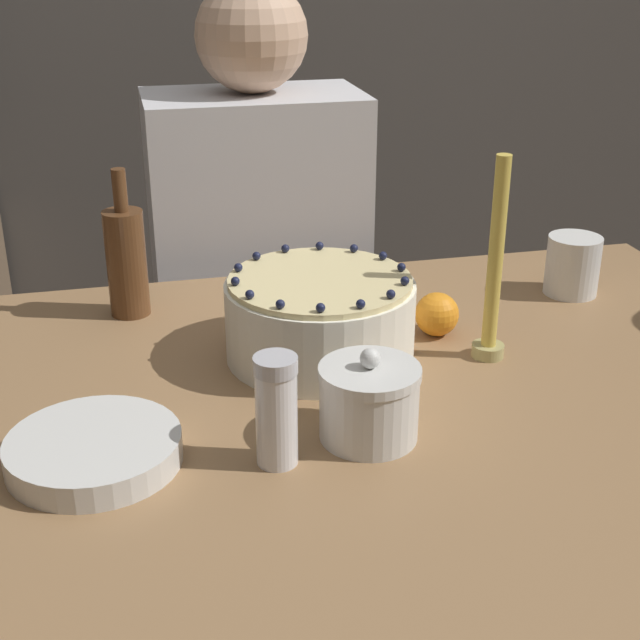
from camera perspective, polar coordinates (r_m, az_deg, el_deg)
dining_table at (r=1.20m, az=1.48°, el=-10.23°), size 1.35×0.93×0.77m
cake at (r=1.22m, az=-0.00°, el=0.17°), size 0.26×0.26×0.13m
sugar_bowl at (r=1.04m, az=3.16°, el=-5.26°), size 0.12×0.12×0.11m
sugar_shaker at (r=0.98m, az=-2.81°, el=-5.79°), size 0.05×0.05×0.13m
plate_stack at (r=1.04m, az=-14.26°, el=-8.07°), size 0.20×0.20×0.03m
candle at (r=1.22m, az=11.07°, el=2.63°), size 0.05×0.05×0.29m
bottle at (r=1.38m, az=-12.29°, el=3.76°), size 0.06×0.06×0.23m
cup at (r=1.50m, az=15.86°, el=3.39°), size 0.09×0.09×0.10m
orange_fruit_1 at (r=1.31m, az=7.49°, el=0.37°), size 0.06×0.06×0.06m
person_man_blue_shirt at (r=1.82m, az=-3.83°, el=-1.38°), size 0.40×0.34×1.24m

